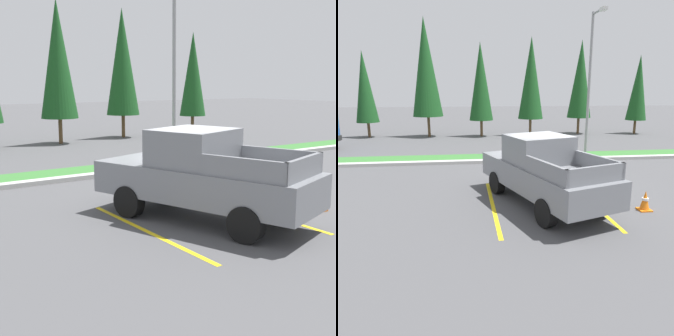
% 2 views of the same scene
% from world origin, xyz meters
% --- Properties ---
extents(ground_plane, '(120.00, 120.00, 0.00)m').
position_xyz_m(ground_plane, '(0.00, 0.00, 0.00)').
color(ground_plane, '#4C4C4F').
extents(parking_line_near, '(0.12, 4.80, 0.01)m').
position_xyz_m(parking_line_near, '(-1.93, -1.00, 0.00)').
color(parking_line_near, yellow).
rests_on(parking_line_near, ground).
extents(parking_line_far, '(0.12, 4.80, 0.01)m').
position_xyz_m(parking_line_far, '(1.17, -1.00, 0.00)').
color(parking_line_far, yellow).
rests_on(parking_line_far, ground).
extents(curb_strip, '(56.00, 0.40, 0.15)m').
position_xyz_m(curb_strip, '(0.00, 5.00, 0.07)').
color(curb_strip, '#B2B2AD').
rests_on(curb_strip, ground).
extents(grass_median, '(56.00, 1.80, 0.06)m').
position_xyz_m(grass_median, '(0.00, 6.10, 0.03)').
color(grass_median, '#387533').
rests_on(grass_median, ground).
extents(pickup_truck_main, '(3.45, 5.55, 2.10)m').
position_xyz_m(pickup_truck_main, '(-0.39, -0.95, 1.04)').
color(pickup_truck_main, black).
rests_on(pickup_truck_main, ground).
extents(street_light, '(0.24, 1.49, 7.12)m').
position_xyz_m(street_light, '(3.60, 5.75, 4.12)').
color(street_light, gray).
rests_on(street_light, ground).
extents(cypress_tree_leftmost, '(1.62, 1.62, 6.21)m').
position_xyz_m(cypress_tree_leftmost, '(-9.85, 14.81, 3.66)').
color(cypress_tree_leftmost, brown).
rests_on(cypress_tree_leftmost, ground).
extents(cypress_tree_left_inner, '(2.21, 2.21, 8.52)m').
position_xyz_m(cypress_tree_left_inner, '(-5.43, 14.62, 5.02)').
color(cypress_tree_left_inner, brown).
rests_on(cypress_tree_left_inner, ground).
extents(cypress_tree_center, '(1.78, 1.78, 6.84)m').
position_xyz_m(cypress_tree_center, '(-1.48, 14.29, 4.03)').
color(cypress_tree_center, brown).
rests_on(cypress_tree_center, ground).
extents(cypress_tree_right_inner, '(1.89, 1.89, 7.28)m').
position_xyz_m(cypress_tree_right_inner, '(2.28, 14.26, 4.28)').
color(cypress_tree_right_inner, brown).
rests_on(cypress_tree_right_inner, ground).
extents(cypress_tree_rightmost, '(1.87, 1.87, 7.21)m').
position_xyz_m(cypress_tree_rightmost, '(6.36, 14.94, 4.24)').
color(cypress_tree_rightmost, brown).
rests_on(cypress_tree_rightmost, ground).
extents(cypress_tree_far_right, '(1.59, 1.59, 6.12)m').
position_xyz_m(cypress_tree_far_right, '(10.91, 14.36, 3.60)').
color(cypress_tree_far_right, brown).
rests_on(cypress_tree_far_right, ground).
extents(traffic_cone, '(0.36, 0.36, 0.60)m').
position_xyz_m(traffic_cone, '(2.47, -1.96, 0.29)').
color(traffic_cone, orange).
rests_on(traffic_cone, ground).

